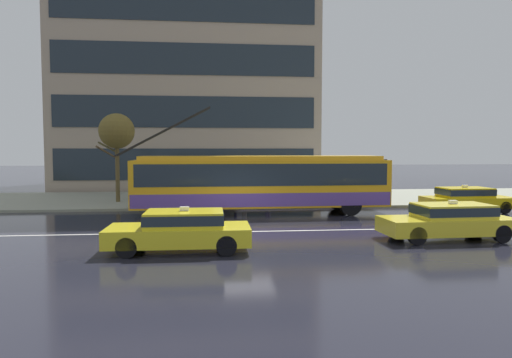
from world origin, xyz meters
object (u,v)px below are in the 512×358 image
at_px(trolleybus, 261,182).
at_px(pedestrian_approaching_curb, 185,178).
at_px(taxi_ahead_of_bus, 467,198).
at_px(taxi_oncoming_near, 181,229).
at_px(street_tree_bare, 117,132).
at_px(pedestrian_walking_past, 205,178).
at_px(taxi_oncoming_far, 449,220).
at_px(pedestrian_at_shelter, 235,174).
at_px(pedestrian_waiting_by_pole, 269,174).
at_px(bus_shelter, 212,170).

bearing_deg(trolleybus, pedestrian_approaching_curb, 144.19).
bearing_deg(taxi_ahead_of_bus, trolleybus, 177.75).
bearing_deg(taxi_oncoming_near, street_tree_bare, 109.18).
height_order(trolleybus, pedestrian_walking_past, trolleybus).
distance_m(taxi_oncoming_far, pedestrian_at_shelter, 12.38).
xyz_separation_m(trolleybus, taxi_oncoming_near, (-3.43, -8.02, -0.89)).
height_order(taxi_oncoming_far, pedestrian_walking_past, pedestrian_walking_past).
bearing_deg(taxi_ahead_of_bus, pedestrian_at_shelter, 163.56).
distance_m(taxi_ahead_of_bus, taxi_oncoming_far, 8.14).
xyz_separation_m(taxi_oncoming_near, pedestrian_waiting_by_pole, (4.23, 11.08, 1.10)).
relative_size(taxi_oncoming_far, pedestrian_approaching_curb, 2.37).
bearing_deg(taxi_oncoming_near, pedestrian_at_shelter, 78.28).
height_order(taxi_ahead_of_bus, pedestrian_at_shelter, pedestrian_at_shelter).
height_order(taxi_ahead_of_bus, street_tree_bare, street_tree_bare).
bearing_deg(pedestrian_approaching_curb, taxi_oncoming_far, -45.40).
bearing_deg(taxi_ahead_of_bus, street_tree_bare, 163.78).
bearing_deg(trolleybus, pedestrian_walking_past, 140.44).
height_order(taxi_oncoming_near, pedestrian_at_shelter, pedestrian_at_shelter).
distance_m(taxi_oncoming_far, bus_shelter, 13.25).
distance_m(pedestrian_waiting_by_pole, street_tree_bare, 9.27).
distance_m(trolleybus, taxi_oncoming_near, 8.77).
bearing_deg(pedestrian_walking_past, street_tree_bare, 152.84).
height_order(trolleybus, taxi_ahead_of_bus, trolleybus).
bearing_deg(pedestrian_at_shelter, taxi_ahead_of_bus, -16.44).
relative_size(pedestrian_approaching_curb, street_tree_bare, 0.38).
xyz_separation_m(trolleybus, pedestrian_at_shelter, (-1.14, 3.02, 0.25)).
height_order(pedestrian_approaching_curb, street_tree_bare, street_tree_bare).
bearing_deg(pedestrian_walking_past, trolleybus, -39.56).
bearing_deg(trolleybus, pedestrian_at_shelter, 110.61).
relative_size(pedestrian_approaching_curb, pedestrian_waiting_by_pole, 0.97).
xyz_separation_m(bus_shelter, pedestrian_waiting_by_pole, (3.25, -0.05, -0.24)).
height_order(trolleybus, street_tree_bare, street_tree_bare).
bearing_deg(street_tree_bare, bus_shelter, -18.54).
distance_m(taxi_oncoming_near, pedestrian_at_shelter, 11.34).
distance_m(trolleybus, pedestrian_approaching_curb, 4.81).
bearing_deg(taxi_oncoming_far, trolleybus, 129.63).
distance_m(pedestrian_approaching_curb, pedestrian_waiting_by_pole, 4.71).
height_order(taxi_ahead_of_bus, bus_shelter, bus_shelter).
bearing_deg(pedestrian_at_shelter, street_tree_bare, 164.17).
bearing_deg(pedestrian_walking_past, taxi_oncoming_near, -93.44).
height_order(bus_shelter, pedestrian_waiting_by_pole, bus_shelter).
bearing_deg(taxi_oncoming_near, taxi_ahead_of_bus, 28.62).
distance_m(trolleybus, pedestrian_waiting_by_pole, 3.17).
bearing_deg(trolleybus, taxi_oncoming_far, -50.37).
bearing_deg(pedestrian_approaching_curb, taxi_oncoming_near, -87.50).
xyz_separation_m(bus_shelter, pedestrian_approaching_curb, (-1.45, -0.30, -0.37)).
distance_m(bus_shelter, pedestrian_at_shelter, 1.33).
distance_m(pedestrian_at_shelter, pedestrian_walking_past, 1.82).
bearing_deg(taxi_ahead_of_bus, pedestrian_approaching_curb, 167.38).
height_order(taxi_ahead_of_bus, taxi_oncoming_near, same).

